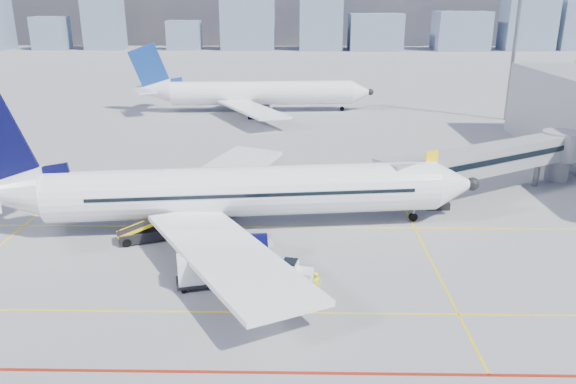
# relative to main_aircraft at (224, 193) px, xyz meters

# --- Properties ---
(ground) EXTENTS (420.00, 420.00, 0.00)m
(ground) POSITION_rel_main_aircraft_xyz_m (2.37, -7.74, -3.22)
(ground) COLOR gray
(ground) RESTS_ON ground
(apron_markings) EXTENTS (90.00, 35.12, 0.01)m
(apron_markings) POSITION_rel_main_aircraft_xyz_m (1.79, -11.65, -3.21)
(apron_markings) COLOR yellow
(apron_markings) RESTS_ON ground
(jet_bridge) EXTENTS (23.55, 15.78, 6.30)m
(jet_bridge) POSITION_rel_main_aircraft_xyz_m (25.88, 9.17, 0.53)
(jet_bridge) COLOR gray
(jet_bridge) RESTS_ON ground
(floodlight_mast_ne) EXTENTS (3.20, 0.61, 25.45)m
(floodlight_mast_ne) POSITION_rel_main_aircraft_xyz_m (40.37, 47.25, 10.37)
(floodlight_mast_ne) COLOR slate
(floodlight_mast_ne) RESTS_ON ground
(distant_skyline) EXTENTS (244.01, 15.99, 25.49)m
(distant_skyline) POSITION_rel_main_aircraft_xyz_m (6.41, 182.26, 6.09)
(distant_skyline) COLOR slate
(distant_skyline) RESTS_ON ground
(main_aircraft) EXTENTS (43.84, 38.12, 12.83)m
(main_aircraft) POSITION_rel_main_aircraft_xyz_m (0.00, 0.00, 0.00)
(main_aircraft) COLOR white
(main_aircraft) RESTS_ON ground
(second_aircraft) EXTENTS (42.20, 36.74, 12.31)m
(second_aircraft) POSITION_rel_main_aircraft_xyz_m (-1.90, 53.24, 0.00)
(second_aircraft) COLOR white
(second_aircraft) RESTS_ON ground
(baggage_tug) EXTENTS (2.55, 1.87, 1.61)m
(baggage_tug) POSITION_rel_main_aircraft_xyz_m (6.01, -9.72, -2.44)
(baggage_tug) COLOR white
(baggage_tug) RESTS_ON ground
(cargo_dolly) EXTENTS (4.38, 2.74, 2.23)m
(cargo_dolly) POSITION_rel_main_aircraft_xyz_m (-0.02, -10.21, -1.99)
(cargo_dolly) COLOR black
(cargo_dolly) RESTS_ON ground
(belt_loader) EXTENTS (6.90, 3.86, 2.81)m
(belt_loader) POSITION_rel_main_aircraft_xyz_m (-5.74, -2.56, -2.49)
(belt_loader) COLOR black
(belt_loader) RESTS_ON ground
(ramp_worker) EXTENTS (0.83, 0.83, 1.93)m
(ramp_worker) POSITION_rel_main_aircraft_xyz_m (7.50, -11.93, -2.25)
(ramp_worker) COLOR yellow
(ramp_worker) RESTS_ON ground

